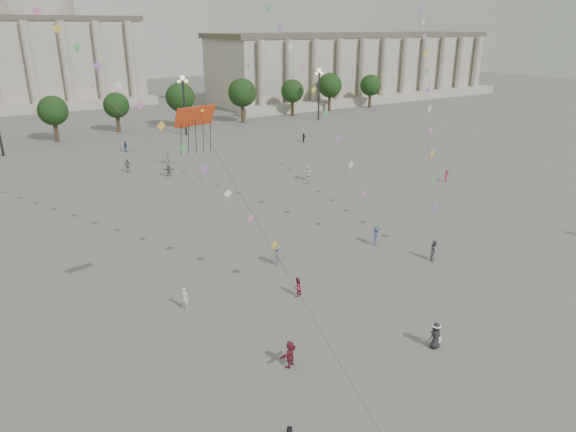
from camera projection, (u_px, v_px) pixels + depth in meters
ground at (395, 351)px, 31.57m from camera, size 360.00×360.00×0.00m
hall_east at (356, 66)px, 140.74m from camera, size 84.00×26.22×17.20m
hall_central at (35, 46)px, 128.45m from camera, size 48.30×34.30×35.50m
tree_row at (88, 106)px, 91.16m from camera, size 137.12×5.12×8.00m
lamp_post_mid_east at (184, 94)px, 91.80m from camera, size 2.00×0.90×10.65m
lamp_post_far_east at (319, 85)px, 107.04m from camera, size 2.00×0.90×10.65m
person_crowd_0 at (125, 146)px, 81.41m from camera, size 1.01×1.03×1.74m
person_crowd_4 at (168, 157)px, 74.56m from camera, size 1.27×1.72×1.80m
person_crowd_6 at (278, 255)px, 42.56m from camera, size 1.39×1.15×1.88m
person_crowd_7 at (308, 173)px, 66.29m from camera, size 1.88×0.87×1.95m
person_crowd_8 at (447, 176)px, 65.74m from camera, size 1.12×0.79×1.57m
person_crowd_9 at (304, 138)px, 88.42m from camera, size 1.39×1.14×1.49m
person_crowd_12 at (169, 170)px, 68.08m from camera, size 1.57×1.01×1.62m
person_crowd_13 at (185, 298)px, 36.04m from camera, size 0.69×0.72×1.66m
person_crowd_16 at (128, 166)px, 69.83m from camera, size 1.10×0.47×1.86m
tourist_2 at (290, 354)px, 29.90m from camera, size 1.61×1.06×1.66m
kite_flyer_0 at (297, 287)px, 37.79m from camera, size 0.85×0.75×1.48m
kite_flyer_1 at (376, 236)px, 46.62m from camera, size 1.27×1.19×1.73m
kite_flyer_2 at (435, 250)px, 43.54m from camera, size 1.12×1.05×1.84m
hat_person at (436, 335)px, 31.61m from camera, size 0.88×0.61×1.72m
dragon_kite at (198, 133)px, 25.70m from camera, size 2.26×8.01×20.02m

